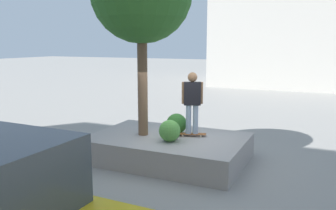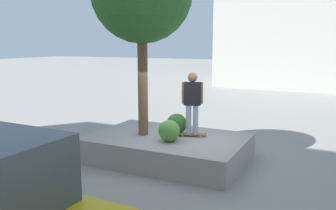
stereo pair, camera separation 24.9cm
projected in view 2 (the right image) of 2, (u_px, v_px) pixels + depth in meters
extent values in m
plane|color=gray|center=(179.00, 163.00, 9.76)|extent=(120.00, 120.00, 0.00)
cube|color=gray|center=(168.00, 148.00, 10.01)|extent=(4.29, 2.86, 0.69)
cylinder|color=brown|center=(143.00, 79.00, 9.87)|extent=(0.28, 0.28, 3.21)
sphere|color=#2D6628|center=(177.00, 124.00, 10.18)|extent=(0.59, 0.59, 0.59)
sphere|color=#4C8C3D|center=(169.00, 131.00, 9.39)|extent=(0.58, 0.58, 0.58)
cube|color=brown|center=(192.00, 134.00, 9.95)|extent=(0.82, 0.47, 0.02)
sphere|color=beige|center=(183.00, 136.00, 9.90)|extent=(0.06, 0.06, 0.06)
sphere|color=beige|center=(183.00, 134.00, 10.06)|extent=(0.06, 0.06, 0.06)
sphere|color=beige|center=(201.00, 136.00, 9.84)|extent=(0.06, 0.06, 0.06)
sphere|color=beige|center=(201.00, 135.00, 10.01)|extent=(0.06, 0.06, 0.06)
cylinder|color=#8C9EB7|center=(196.00, 120.00, 9.87)|extent=(0.15, 0.15, 0.82)
cylinder|color=#8C9EB7|center=(189.00, 119.00, 9.88)|extent=(0.15, 0.15, 0.82)
cube|color=black|center=(192.00, 94.00, 9.75)|extent=(0.51, 0.36, 0.65)
cylinder|color=brown|center=(201.00, 93.00, 9.73)|extent=(0.10, 0.10, 0.61)
cylinder|color=brown|center=(184.00, 93.00, 9.76)|extent=(0.10, 0.10, 0.61)
sphere|color=brown|center=(193.00, 77.00, 9.67)|extent=(0.27, 0.27, 0.27)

